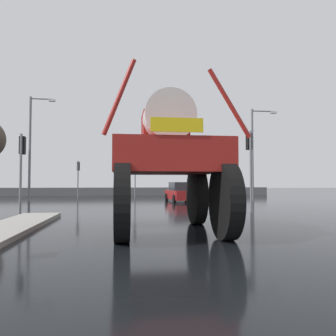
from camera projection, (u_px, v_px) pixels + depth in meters
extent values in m
plane|color=black|center=(141.00, 205.00, 22.84)|extent=(120.00, 120.00, 0.00)
cube|color=#9E9B93|center=(7.00, 229.00, 10.59)|extent=(1.60, 9.45, 0.15)
cylinder|color=black|center=(122.00, 196.00, 12.14)|extent=(0.39, 2.06, 2.06)
cylinder|color=black|center=(197.00, 196.00, 12.50)|extent=(0.39, 2.06, 2.06)
cylinder|color=black|center=(122.00, 202.00, 8.66)|extent=(0.39, 2.06, 2.06)
cylinder|color=black|center=(225.00, 201.00, 9.02)|extent=(0.39, 2.06, 2.06)
cube|color=maroon|center=(166.00, 159.00, 10.63)|extent=(3.22, 4.22, 0.92)
cube|color=maroon|center=(164.00, 130.00, 11.10)|extent=(1.44, 1.40, 1.04)
cylinder|color=silver|center=(169.00, 117.00, 10.07)|extent=(1.49, 1.09, 1.48)
cylinder|color=maroon|center=(119.00, 97.00, 8.62)|extent=(0.86, 0.12, 1.98)
cylinder|color=maroon|center=(230.00, 104.00, 9.00)|extent=(1.18, 0.12, 1.84)
cube|color=yellow|center=(177.00, 125.00, 8.54)|extent=(1.34, 0.04, 0.36)
cube|color=maroon|center=(181.00, 195.00, 26.57)|extent=(2.05, 4.23, 0.70)
cube|color=#23282D|center=(181.00, 186.00, 26.45)|extent=(1.74, 2.23, 0.64)
cylinder|color=black|center=(167.00, 197.00, 27.69)|extent=(0.23, 0.61, 0.60)
cylinder|color=black|center=(187.00, 197.00, 28.06)|extent=(0.23, 0.61, 0.60)
cylinder|color=black|center=(174.00, 199.00, 25.06)|extent=(0.23, 0.61, 0.60)
cylinder|color=black|center=(196.00, 198.00, 25.43)|extent=(0.23, 0.61, 0.60)
cylinder|color=slate|center=(21.00, 174.00, 15.74)|extent=(0.11, 0.11, 3.77)
cube|color=black|center=(22.00, 145.00, 16.01)|extent=(0.24, 0.32, 0.84)
sphere|color=red|center=(24.00, 140.00, 16.21)|extent=(0.17, 0.17, 0.17)
sphere|color=#3C2403|center=(24.00, 146.00, 16.20)|extent=(0.17, 0.17, 0.17)
sphere|color=black|center=(24.00, 151.00, 16.19)|extent=(0.17, 0.17, 0.17)
cylinder|color=slate|center=(251.00, 171.00, 17.21)|extent=(0.11, 0.11, 4.13)
cube|color=black|center=(249.00, 142.00, 17.49)|extent=(0.24, 0.32, 0.84)
sphere|color=red|center=(248.00, 137.00, 17.69)|extent=(0.17, 0.17, 0.17)
sphere|color=#3C2403|center=(248.00, 142.00, 17.68)|extent=(0.17, 0.17, 0.17)
sphere|color=black|center=(248.00, 147.00, 17.66)|extent=(0.17, 0.17, 0.17)
cylinder|color=slate|center=(135.00, 177.00, 33.54)|extent=(0.11, 0.11, 4.14)
cube|color=black|center=(135.00, 161.00, 33.82)|extent=(0.24, 0.32, 0.84)
sphere|color=red|center=(135.00, 158.00, 34.01)|extent=(0.17, 0.17, 0.17)
sphere|color=#3C2403|center=(135.00, 161.00, 34.00)|extent=(0.17, 0.17, 0.17)
sphere|color=black|center=(135.00, 164.00, 33.99)|extent=(0.17, 0.17, 0.17)
cylinder|color=slate|center=(78.00, 179.00, 32.80)|extent=(0.11, 0.11, 3.58)
cube|color=black|center=(78.00, 166.00, 33.07)|extent=(0.24, 0.32, 0.84)
sphere|color=red|center=(79.00, 164.00, 33.27)|extent=(0.17, 0.17, 0.17)
sphere|color=#3C2403|center=(79.00, 166.00, 33.26)|extent=(0.17, 0.17, 0.17)
sphere|color=black|center=(79.00, 169.00, 33.25)|extent=(0.17, 0.17, 0.17)
cylinder|color=slate|center=(30.00, 149.00, 26.40)|extent=(0.18, 0.18, 8.19)
cylinder|color=slate|center=(41.00, 99.00, 26.67)|extent=(1.62, 0.10, 0.10)
cube|color=silver|center=(52.00, 100.00, 26.77)|extent=(0.50, 0.24, 0.16)
cylinder|color=slate|center=(252.00, 155.00, 27.51)|extent=(0.18, 0.18, 7.46)
cylinder|color=slate|center=(263.00, 111.00, 27.78)|extent=(1.83, 0.10, 0.10)
cube|color=silver|center=(273.00, 113.00, 27.90)|extent=(0.50, 0.24, 0.16)
cube|color=#59595B|center=(133.00, 192.00, 38.64)|extent=(31.70, 0.24, 0.90)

